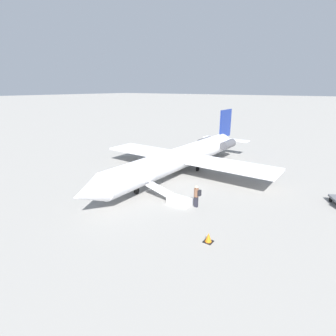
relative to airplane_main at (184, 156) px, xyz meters
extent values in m
plane|color=gray|center=(0.82, -0.01, -1.79)|extent=(600.00, 600.00, 0.00)
cylinder|color=silver|center=(0.82, -0.01, -0.02)|extent=(20.46, 2.46, 2.28)
cone|color=silver|center=(12.29, -0.11, -0.02)|extent=(2.53, 2.25, 2.23)
cone|color=silver|center=(-10.88, 0.10, -0.02)|extent=(2.98, 2.26, 2.23)
cube|color=navy|center=(-10.29, 0.09, 2.37)|extent=(3.19, 0.21, 3.64)
cube|color=silver|center=(-10.61, 0.09, 0.20)|extent=(1.42, 6.39, 0.11)
cube|color=silver|center=(-0.16, 5.43, -0.19)|extent=(3.72, 8.62, 0.23)
cube|color=silver|center=(-0.25, -5.43, -0.19)|extent=(3.72, 8.62, 0.23)
cylinder|color=#4C4C51|center=(-7.75, 1.67, 0.15)|extent=(2.74, 1.05, 1.03)
cylinder|color=#4C4C51|center=(-7.77, -1.53, 0.15)|extent=(2.74, 1.05, 1.03)
cylinder|color=black|center=(7.46, -0.07, -1.51)|extent=(0.57, 0.15, 0.56)
cylinder|color=#4C4C51|center=(7.46, -0.07, -1.14)|extent=(0.10, 0.10, 0.18)
cylinder|color=black|center=(-1.22, 1.04, -1.51)|extent=(0.57, 0.15, 0.56)
cylinder|color=#4C4C51|center=(-1.22, 1.04, -1.14)|extent=(0.10, 0.10, 0.18)
cylinder|color=black|center=(-1.23, -1.01, -1.51)|extent=(0.57, 0.15, 0.56)
cylinder|color=#4C4C51|center=(-1.23, -1.01, -1.14)|extent=(0.10, 0.10, 0.18)
cube|color=silver|center=(6.98, 4.03, -1.54)|extent=(1.12, 1.81, 0.50)
cube|color=silver|center=(6.97, 2.03, -1.03)|extent=(0.92, 2.24, 0.64)
cube|color=silver|center=(7.42, 2.02, -0.53)|extent=(0.08, 2.21, 0.58)
cube|color=#23232D|center=(6.70, 5.33, -1.36)|extent=(0.20, 0.28, 0.85)
cylinder|color=brown|center=(6.70, 5.33, -0.61)|extent=(0.36, 0.36, 0.65)
sphere|color=beige|center=(6.70, 5.33, -0.17)|extent=(0.24, 0.24, 0.24)
cube|color=black|center=(6.70, 5.60, -0.58)|extent=(0.28, 0.18, 0.44)
cylinder|color=black|center=(-0.39, 13.68, -1.61)|extent=(0.37, 0.27, 0.36)
cube|color=black|center=(10.44, 8.30, -1.77)|extent=(0.54, 0.54, 0.03)
cone|color=orange|center=(10.44, 8.30, -1.49)|extent=(0.41, 0.41, 0.59)
camera|label=1|loc=(22.89, 14.22, 7.00)|focal=28.00mm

